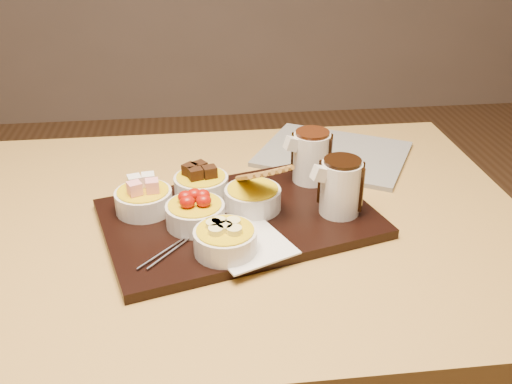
{
  "coord_description": "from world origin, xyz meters",
  "views": [
    {
      "loc": [
        0.01,
        -0.88,
        1.28
      ],
      "look_at": [
        0.11,
        -0.03,
        0.81
      ],
      "focal_mm": 40.0,
      "sensor_mm": 36.0,
      "label": 1
    }
  ],
  "objects": [
    {
      "name": "napkin",
      "position": [
        0.08,
        -0.13,
        0.77
      ],
      "size": [
        0.16,
        0.16,
        0.0
      ],
      "primitive_type": "cube",
      "rotation": [
        0.0,
        0.0,
        0.41
      ],
      "color": "white",
      "rests_on": "serving_board"
    },
    {
      "name": "dining_table",
      "position": [
        0.0,
        0.0,
        0.65
      ],
      "size": [
        1.2,
        0.8,
        0.75
      ],
      "color": "#BC9245",
      "rests_on": "ground"
    },
    {
      "name": "serving_board",
      "position": [
        0.08,
        -0.03,
        0.76
      ],
      "size": [
        0.52,
        0.41,
        0.02
      ],
      "primitive_type": "cube",
      "rotation": [
        0.0,
        0.0,
        0.27
      ],
      "color": "black",
      "rests_on": "dining_table"
    },
    {
      "name": "pitcher_dark_chocolate",
      "position": [
        0.25,
        -0.04,
        0.82
      ],
      "size": [
        0.09,
        0.09,
        0.1
      ],
      "primitive_type": "cylinder",
      "rotation": [
        0.0,
        0.0,
        0.27
      ],
      "color": "silver",
      "rests_on": "serving_board"
    },
    {
      "name": "newspaper",
      "position": [
        0.31,
        0.23,
        0.76
      ],
      "size": [
        0.38,
        0.36,
        0.01
      ],
      "primitive_type": "cube",
      "rotation": [
        0.0,
        0.0,
        -0.51
      ],
      "color": "beige",
      "rests_on": "dining_table"
    },
    {
      "name": "bowl_biscotti",
      "position": [
        0.1,
        -0.01,
        0.79
      ],
      "size": [
        0.1,
        0.1,
        0.04
      ],
      "primitive_type": "cylinder",
      "color": "silver",
      "rests_on": "serving_board"
    },
    {
      "name": "bowl_marshmallows",
      "position": [
        -0.09,
        0.01,
        0.79
      ],
      "size": [
        0.1,
        0.1,
        0.04
      ],
      "primitive_type": "cylinder",
      "color": "silver",
      "rests_on": "serving_board"
    },
    {
      "name": "pitcher_milk_chocolate",
      "position": [
        0.23,
        0.09,
        0.82
      ],
      "size": [
        0.09,
        0.09,
        0.1
      ],
      "primitive_type": "cylinder",
      "rotation": [
        0.0,
        0.0,
        0.27
      ],
      "color": "silver",
      "rests_on": "serving_board"
    },
    {
      "name": "bowl_strawberries",
      "position": [
        0.0,
        -0.05,
        0.79
      ],
      "size": [
        0.1,
        0.1,
        0.04
      ],
      "primitive_type": "cylinder",
      "color": "silver",
      "rests_on": "serving_board"
    },
    {
      "name": "bowl_bananas",
      "position": [
        0.05,
        -0.14,
        0.79
      ],
      "size": [
        0.1,
        0.1,
        0.04
      ],
      "primitive_type": "cylinder",
      "color": "silver",
      "rests_on": "serving_board"
    },
    {
      "name": "fondue_skewers",
      "position": [
        -0.0,
        -0.08,
        0.77
      ],
      "size": [
        0.21,
        0.2,
        0.01
      ],
      "primitive_type": null,
      "rotation": [
        0.0,
        0.0,
        -0.74
      ],
      "color": "silver",
      "rests_on": "serving_board"
    },
    {
      "name": "bowl_cake",
      "position": [
        0.01,
        0.05,
        0.79
      ],
      "size": [
        0.1,
        0.1,
        0.04
      ],
      "primitive_type": "cylinder",
      "color": "silver",
      "rests_on": "serving_board"
    }
  ]
}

